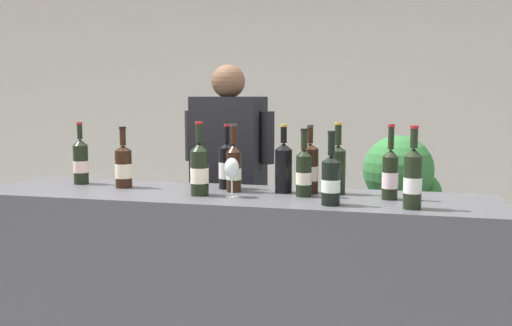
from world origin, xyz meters
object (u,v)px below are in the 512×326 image
at_px(wine_bottle_5, 304,172).
at_px(person_server, 229,208).
at_px(wine_bottle_9, 413,178).
at_px(wine_bottle_6, 234,167).
at_px(wine_bottle_8, 390,174).
at_px(wine_bottle_3, 227,166).
at_px(wine_bottle_4, 81,161).
at_px(wine_glass, 232,169).
at_px(wine_bottle_1, 123,166).
at_px(potted_shrub, 405,217).
at_px(wine_bottle_10, 331,179).
at_px(wine_bottle_0, 338,167).
at_px(wine_bottle_11, 310,168).
at_px(wine_bottle_7, 199,169).
at_px(wine_bottle_2, 284,166).

bearing_deg(wine_bottle_5, person_server, 130.90).
distance_m(wine_bottle_9, person_server, 1.36).
relative_size(wine_bottle_6, wine_bottle_8, 0.97).
height_order(wine_bottle_5, person_server, person_server).
distance_m(wine_bottle_3, wine_bottle_6, 0.10).
distance_m(wine_bottle_4, wine_bottle_5, 1.20).
bearing_deg(wine_glass, wine_bottle_1, 167.94).
distance_m(wine_bottle_1, potted_shrub, 1.80).
distance_m(wine_bottle_1, wine_bottle_10, 1.09).
height_order(wine_bottle_3, potted_shrub, wine_bottle_3).
relative_size(wine_bottle_9, person_server, 0.21).
distance_m(wine_bottle_6, wine_bottle_8, 0.73).
relative_size(wine_bottle_0, wine_bottle_9, 0.99).
bearing_deg(wine_bottle_5, wine_bottle_11, 82.22).
bearing_deg(potted_shrub, wine_glass, -123.18).
bearing_deg(wine_bottle_1, wine_bottle_5, -2.23).
bearing_deg(wine_glass, wine_bottle_5, 16.46).
xyz_separation_m(wine_bottle_5, wine_bottle_8, (0.39, 0.02, 0.00)).
relative_size(wine_bottle_5, wine_bottle_10, 0.99).
bearing_deg(wine_bottle_8, wine_bottle_10, -140.52).
distance_m(wine_bottle_6, wine_glass, 0.14).
xyz_separation_m(wine_bottle_8, wine_bottle_9, (0.09, -0.20, 0.01)).
distance_m(wine_bottle_0, wine_bottle_9, 0.44).
bearing_deg(person_server, wine_bottle_7, -83.90).
bearing_deg(wine_bottle_4, wine_glass, -11.79).
xyz_separation_m(wine_bottle_8, wine_glass, (-0.70, -0.11, 0.01)).
relative_size(wine_bottle_6, wine_glass, 1.82).
xyz_separation_m(wine_bottle_1, wine_glass, (0.61, -0.13, 0.02)).
relative_size(wine_bottle_3, wine_bottle_4, 0.99).
bearing_deg(wine_bottle_7, potted_shrub, 51.73).
bearing_deg(wine_bottle_1, person_server, 58.27).
bearing_deg(potted_shrub, wine_bottle_9, -89.50).
bearing_deg(wine_bottle_7, wine_bottle_11, 20.57).
bearing_deg(wine_bottle_4, wine_bottle_2, -0.61).
distance_m(wine_bottle_0, wine_bottle_11, 0.13).
xyz_separation_m(wine_bottle_0, wine_bottle_6, (-0.49, -0.05, -0.01)).
bearing_deg(wine_bottle_5, wine_bottle_4, 175.71).
bearing_deg(wine_bottle_10, wine_bottle_0, 90.25).
relative_size(wine_bottle_6, wine_bottle_11, 1.01).
bearing_deg(potted_shrub, wine_bottle_7, -128.27).
xyz_separation_m(wine_bottle_2, wine_bottle_7, (-0.36, -0.17, -0.00)).
height_order(wine_bottle_3, wine_bottle_4, wine_bottle_4).
height_order(wine_bottle_1, wine_bottle_3, wine_bottle_3).
distance_m(wine_bottle_2, wine_bottle_7, 0.40).
height_order(wine_bottle_7, person_server, person_server).
bearing_deg(wine_bottle_11, wine_bottle_1, -176.41).
bearing_deg(wine_bottle_7, wine_bottle_2, 24.56).
relative_size(wine_bottle_10, wine_glass, 1.75).
distance_m(wine_bottle_7, wine_bottle_10, 0.63).
relative_size(wine_bottle_3, wine_bottle_9, 0.94).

